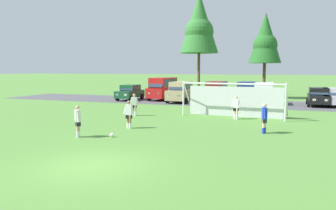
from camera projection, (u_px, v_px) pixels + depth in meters
The scene contains 19 objects.
ground_plane at pixel (201, 114), 25.85m from camera, with size 400.00×400.00×0.00m, color #518438.
parking_lot_strip at pixel (224, 103), 34.49m from camera, with size 52.00×8.40×0.01m, color #4C4C51.
soccer_ball at pixel (112, 135), 16.99m from camera, with size 0.22×0.22×0.22m.
soccer_goal at pixel (234, 99), 24.20m from camera, with size 7.53×2.44×2.57m.
player_striker_near at pixel (134, 105), 24.78m from camera, with size 0.75×0.34×1.64m.
player_midfield_center at pixel (264, 118), 17.93m from camera, with size 0.33×0.75×1.64m.
player_defender_far at pixel (129, 114), 19.48m from camera, with size 0.74×0.28×1.64m.
player_winger_left at pixel (236, 107), 23.02m from camera, with size 0.73×0.31×1.64m.
player_winger_right at pixel (78, 121), 16.92m from camera, with size 0.55×0.61×1.64m.
parked_car_slot_far_left at pixel (130, 92), 37.49m from camera, with size 2.09×4.23×1.72m.
parked_car_slot_left at pixel (163, 88), 37.62m from camera, with size 2.35×4.88×2.52m.
parked_car_slot_center_left at pixel (181, 92), 34.94m from camera, with size 2.21×4.64×2.16m.
parked_car_slot_center at pixel (216, 91), 35.86m from camera, with size 2.24×4.65×2.16m.
parked_car_slot_center_right at pixel (248, 92), 34.69m from camera, with size 2.26×4.66×2.16m.
parked_car_slot_right at pixel (264, 93), 32.78m from camera, with size 2.35×4.71×2.16m.
parked_car_slot_far_right at pixel (319, 97), 31.40m from camera, with size 2.07×4.22×1.72m.
parked_car_slot_end at pixel (332, 97), 31.04m from camera, with size 2.13×4.25×1.72m.
tree_left_edge at pixel (199, 25), 43.30m from camera, with size 5.05×5.05×13.46m.
tree_mid_left at pixel (265, 40), 39.07m from camera, with size 3.79×3.79×10.11m.
Camera 1 is at (6.70, -9.87, 3.46)m, focal length 35.43 mm.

